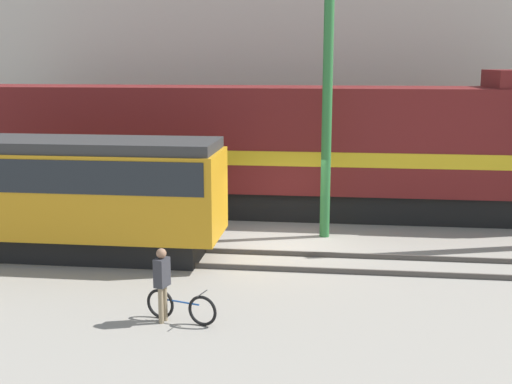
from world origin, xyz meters
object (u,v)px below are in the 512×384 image
bicycle (181,307)px  utility_pole_left (327,98)px  streetcar (53,189)px  freight_locomotive (267,148)px  person (162,278)px

bicycle → utility_pole_left: 8.89m
streetcar → freight_locomotive: bearing=47.2°
bicycle → person: bearing=-174.6°
freight_locomotive → person: 10.49m
bicycle → freight_locomotive: bearing=85.9°
streetcar → utility_pole_left: utility_pole_left is taller
streetcar → utility_pole_left: size_ratio=1.09×
streetcar → bicycle: size_ratio=5.83×
person → utility_pole_left: utility_pole_left is taller
bicycle → person: size_ratio=1.01×
streetcar → utility_pole_left: bearing=21.1°
freight_locomotive → bicycle: size_ratio=13.04×
freight_locomotive → bicycle: freight_locomotive is taller
freight_locomotive → streetcar: 8.09m
streetcar → utility_pole_left: (7.67, 2.96, 2.49)m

